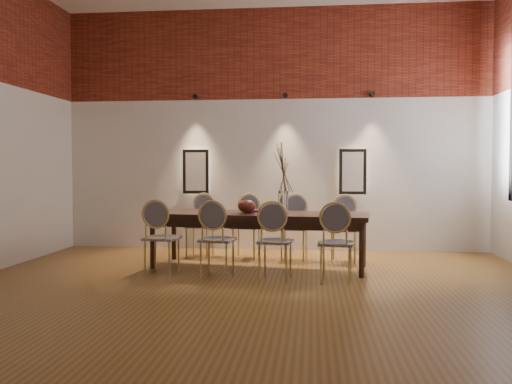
# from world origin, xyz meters

# --- Properties ---
(floor) EXTENTS (7.00, 7.00, 0.02)m
(floor) POSITION_xyz_m (0.00, 0.00, -0.01)
(floor) COLOR brown
(floor) RESTS_ON ground
(wall_back) EXTENTS (7.00, 0.10, 4.00)m
(wall_back) POSITION_xyz_m (0.00, 3.55, 2.00)
(wall_back) COLOR silver
(wall_back) RESTS_ON ground
(brick_band_back) EXTENTS (7.00, 0.02, 1.50)m
(brick_band_back) POSITION_xyz_m (0.00, 3.48, 3.25)
(brick_band_back) COLOR maroon
(brick_band_back) RESTS_ON ground
(niche_left) EXTENTS (0.36, 0.06, 0.66)m
(niche_left) POSITION_xyz_m (-1.30, 3.45, 1.30)
(niche_left) COLOR #FFEAC6
(niche_left) RESTS_ON wall_back
(niche_right) EXTENTS (0.36, 0.06, 0.66)m
(niche_right) POSITION_xyz_m (1.30, 3.45, 1.30)
(niche_right) COLOR #FFEAC6
(niche_right) RESTS_ON wall_back
(spot_fixture_left) EXTENTS (0.08, 0.10, 0.08)m
(spot_fixture_left) POSITION_xyz_m (-1.30, 3.42, 2.55)
(spot_fixture_left) COLOR black
(spot_fixture_left) RESTS_ON wall_back
(spot_fixture_mid) EXTENTS (0.08, 0.10, 0.08)m
(spot_fixture_mid) POSITION_xyz_m (0.20, 3.42, 2.55)
(spot_fixture_mid) COLOR black
(spot_fixture_mid) RESTS_ON wall_back
(spot_fixture_right) EXTENTS (0.08, 0.10, 0.08)m
(spot_fixture_right) POSITION_xyz_m (1.60, 3.42, 2.55)
(spot_fixture_right) COLOR black
(spot_fixture_right) RESTS_ON wall_back
(dining_table) EXTENTS (3.02, 1.28, 0.75)m
(dining_table) POSITION_xyz_m (-0.07, 1.80, 0.38)
(dining_table) COLOR #371D15
(dining_table) RESTS_ON floor
(chair_near_a) EXTENTS (0.49, 0.49, 0.94)m
(chair_near_a) POSITION_xyz_m (-1.25, 1.18, 0.47)
(chair_near_a) COLOR tan
(chair_near_a) RESTS_ON floor
(chair_near_b) EXTENTS (0.49, 0.49, 0.94)m
(chair_near_b) POSITION_xyz_m (-0.52, 1.09, 0.47)
(chair_near_b) COLOR tan
(chair_near_b) RESTS_ON floor
(chair_near_c) EXTENTS (0.49, 0.49, 0.94)m
(chair_near_c) POSITION_xyz_m (0.20, 1.01, 0.47)
(chair_near_c) COLOR tan
(chair_near_c) RESTS_ON floor
(chair_near_d) EXTENTS (0.49, 0.49, 0.94)m
(chair_near_d) POSITION_xyz_m (0.93, 0.92, 0.47)
(chair_near_d) COLOR tan
(chair_near_d) RESTS_ON floor
(chair_far_a) EXTENTS (0.49, 0.49, 0.94)m
(chair_far_a) POSITION_xyz_m (-1.08, 2.67, 0.47)
(chair_far_a) COLOR tan
(chair_far_a) RESTS_ON floor
(chair_far_b) EXTENTS (0.49, 0.49, 0.94)m
(chair_far_b) POSITION_xyz_m (-0.35, 2.59, 0.47)
(chair_far_b) COLOR tan
(chair_far_b) RESTS_ON floor
(chair_far_c) EXTENTS (0.49, 0.49, 0.94)m
(chair_far_c) POSITION_xyz_m (0.38, 2.50, 0.47)
(chair_far_c) COLOR tan
(chair_far_c) RESTS_ON floor
(chair_far_d) EXTENTS (0.49, 0.49, 0.94)m
(chair_far_d) POSITION_xyz_m (1.11, 2.41, 0.47)
(chair_far_d) COLOR tan
(chair_far_d) RESTS_ON floor
(vase) EXTENTS (0.14, 0.14, 0.30)m
(vase) POSITION_xyz_m (0.26, 1.76, 0.90)
(vase) COLOR silver
(vase) RESTS_ON dining_table
(dried_branches) EXTENTS (0.50, 0.50, 0.70)m
(dried_branches) POSITION_xyz_m (0.26, 1.76, 1.35)
(dried_branches) COLOR brown
(dried_branches) RESTS_ON vase
(bowl) EXTENTS (0.24, 0.24, 0.18)m
(bowl) POSITION_xyz_m (-0.24, 1.77, 0.84)
(bowl) COLOR maroon
(bowl) RESTS_ON dining_table
(book) EXTENTS (0.28, 0.21, 0.03)m
(book) POSITION_xyz_m (-0.15, 1.95, 0.77)
(book) COLOR #7F2170
(book) RESTS_ON dining_table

